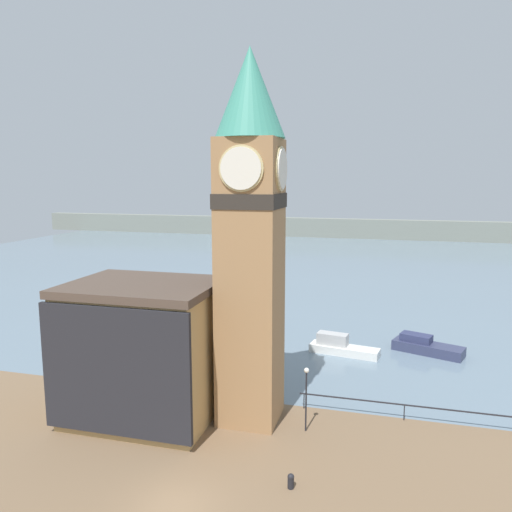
% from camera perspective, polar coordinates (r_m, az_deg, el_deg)
% --- Properties ---
extents(ground_plane, '(160.00, 160.00, 0.00)m').
position_cam_1_polar(ground_plane, '(26.99, -9.17, -26.31)').
color(ground_plane, brown).
extents(water, '(160.00, 120.00, 0.00)m').
position_cam_1_polar(water, '(93.72, 9.05, -0.75)').
color(water, slate).
rests_on(water, ground_plane).
extents(far_shoreline, '(180.00, 3.00, 5.00)m').
position_cam_1_polar(far_shoreline, '(132.92, 10.89, 3.11)').
color(far_shoreline, gray).
rests_on(far_shoreline, water).
extents(pier_railing, '(13.69, 0.08, 1.09)m').
position_cam_1_polar(pier_railing, '(34.90, 16.61, -16.11)').
color(pier_railing, '#232328').
rests_on(pier_railing, ground_plane).
extents(clock_tower, '(4.24, 4.24, 23.17)m').
position_cam_1_polar(clock_tower, '(30.74, -0.65, 2.91)').
color(clock_tower, '#9E754C').
rests_on(clock_tower, ground_plane).
extents(pier_building, '(9.51, 7.56, 8.92)m').
position_cam_1_polar(pier_building, '(33.62, -12.74, -10.48)').
color(pier_building, tan).
rests_on(pier_building, ground_plane).
extents(boat_near, '(6.31, 2.67, 1.77)m').
position_cam_1_polar(boat_near, '(45.82, 9.66, -10.18)').
color(boat_near, silver).
rests_on(boat_near, water).
extents(boat_far, '(6.36, 3.93, 1.57)m').
position_cam_1_polar(boat_far, '(47.88, 18.83, -9.75)').
color(boat_far, '#333856').
rests_on(boat_far, water).
extents(mooring_bollard_near, '(0.34, 0.34, 0.79)m').
position_cam_1_polar(mooring_bollard_near, '(27.63, 4.00, -24.21)').
color(mooring_bollard_near, black).
rests_on(mooring_bollard_near, ground_plane).
extents(lamp_post, '(0.32, 0.32, 4.10)m').
position_cam_1_polar(lamp_post, '(31.69, 5.77, -14.70)').
color(lamp_post, black).
rests_on(lamp_post, ground_plane).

